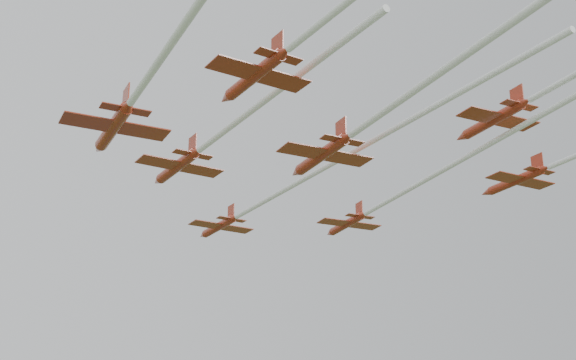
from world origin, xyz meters
name	(u,v)px	position (x,y,z in m)	size (l,w,h in m)	color
jet_lead	(285,189)	(3.67, 7.13, 60.30)	(8.99, 66.21, 2.61)	#B4321C
jet_row2_left	(210,142)	(-9.09, -1.21, 60.92)	(9.70, 44.48, 2.87)	#B4321C
jet_row2_right	(390,200)	(13.93, 0.65, 58.58)	(8.13, 46.82, 2.42)	#B4321C
jet_row3_left	(139,90)	(-20.48, -14.80, 58.29)	(9.59, 44.85, 2.87)	#B4321C
jet_row3_mid	(410,93)	(0.30, -23.13, 58.84)	(9.58, 63.30, 2.88)	#B4321C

